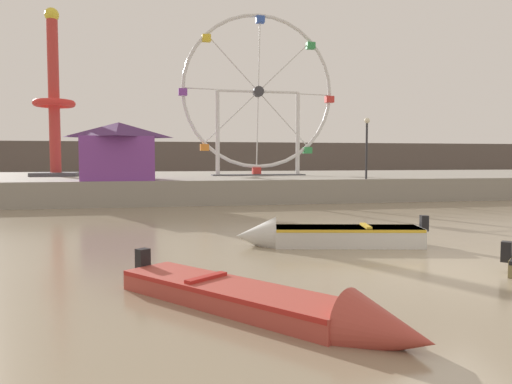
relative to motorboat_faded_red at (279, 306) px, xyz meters
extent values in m
plane|color=gray|center=(4.49, 2.32, -0.20)|extent=(240.00, 240.00, 0.00)
cube|color=gray|center=(4.49, 28.19, 0.46)|extent=(110.00, 19.36, 1.32)
cube|color=#564C47|center=(4.49, 52.74, 2.00)|extent=(140.00, 3.00, 4.40)
cube|color=black|center=(5.56, 1.99, 0.27)|extent=(0.31, 0.31, 0.44)
cube|color=#B24238|center=(-0.65, 0.81, -0.02)|extent=(3.63, 4.19, 0.36)
cube|color=#B2231E|center=(-0.65, 0.81, 0.12)|extent=(3.62, 4.16, 0.08)
cone|color=#B24238|center=(1.13, -1.42, -0.02)|extent=(1.56, 1.59, 1.00)
cube|color=black|center=(-2.11, 2.65, 0.27)|extent=(0.31, 0.31, 0.44)
cube|color=#B2231E|center=(-1.00, 1.25, 0.19)|extent=(0.80, 0.68, 0.06)
cube|color=silver|center=(3.49, 5.88, 0.07)|extent=(4.27, 2.00, 0.54)
cube|color=gold|center=(3.49, 5.88, 0.30)|extent=(4.24, 2.01, 0.08)
cone|color=silver|center=(0.94, 6.43, 0.07)|extent=(1.34, 1.32, 1.10)
cube|color=black|center=(5.60, 5.43, 0.45)|extent=(0.25, 0.28, 0.44)
cube|color=gold|center=(3.99, 5.77, 0.37)|extent=(0.36, 1.00, 0.06)
torus|color=silver|center=(5.07, 25.91, 6.77)|extent=(10.34, 0.24, 10.34)
cylinder|color=#38383D|center=(5.07, 25.91, 6.77)|extent=(0.70, 0.50, 0.70)
cylinder|color=silver|center=(7.59, 25.91, 6.71)|extent=(5.05, 0.08, 0.20)
cube|color=red|center=(10.12, 25.91, 6.37)|extent=(0.56, 0.48, 0.44)
cylinder|color=silver|center=(6.90, 25.91, 8.52)|extent=(3.71, 0.08, 3.54)
cube|color=#33934C|center=(8.72, 25.91, 9.98)|extent=(0.56, 0.48, 0.44)
cylinder|color=silver|center=(5.13, 25.91, 9.30)|extent=(0.20, 0.08, 5.05)
cube|color=#3356B7|center=(5.19, 25.91, 11.54)|extent=(0.56, 0.48, 0.44)
cylinder|color=silver|center=(3.32, 25.91, 8.60)|extent=(3.54, 0.08, 3.71)
cube|color=yellow|center=(1.58, 25.91, 10.15)|extent=(0.56, 0.48, 0.44)
cylinder|color=silver|center=(2.54, 25.91, 6.83)|extent=(5.05, 0.08, 0.20)
cube|color=purple|center=(0.02, 25.91, 6.61)|extent=(0.56, 0.48, 0.44)
cylinder|color=silver|center=(3.24, 25.91, 5.03)|extent=(3.71, 0.08, 3.54)
cube|color=orange|center=(1.41, 25.91, 3.01)|extent=(0.56, 0.48, 0.44)
cylinder|color=silver|center=(5.01, 25.91, 4.25)|extent=(0.20, 0.08, 5.05)
cube|color=red|center=(4.94, 25.91, 1.44)|extent=(0.56, 0.48, 0.44)
cylinder|color=silver|center=(6.81, 25.91, 4.94)|extent=(3.54, 0.08, 3.71)
cube|color=#33934C|center=(8.55, 25.91, 2.84)|extent=(0.56, 0.48, 0.44)
cylinder|color=silver|center=(2.29, 25.91, 3.95)|extent=(0.28, 0.28, 5.65)
cylinder|color=silver|center=(7.85, 25.91, 3.95)|extent=(0.28, 0.28, 5.65)
cylinder|color=silver|center=(5.07, 25.91, 6.77)|extent=(5.56, 0.18, 0.18)
cube|color=#4C4C51|center=(5.07, 25.91, 1.16)|extent=(6.36, 1.20, 0.08)
cylinder|color=#BC332D|center=(-8.19, 27.20, 6.14)|extent=(0.70, 0.70, 10.04)
torus|color=red|center=(-8.19, 27.20, 5.84)|extent=(2.64, 2.64, 0.44)
sphere|color=yellow|center=(-8.19, 27.20, 11.46)|extent=(0.90, 0.90, 0.90)
cube|color=#4C4C51|center=(-8.19, 27.20, 1.24)|extent=(2.80, 2.80, 0.24)
cube|color=purple|center=(-3.71, 20.35, 2.27)|extent=(3.75, 3.18, 2.30)
pyramid|color=#462156|center=(-3.71, 20.35, 3.80)|extent=(4.12, 3.50, 0.80)
cylinder|color=#2D2D33|center=(9.83, 18.92, 2.69)|extent=(0.12, 0.12, 3.13)
sphere|color=#F2EACC|center=(9.83, 18.92, 4.39)|extent=(0.32, 0.32, 0.32)
camera|label=1|loc=(-1.86, -7.36, 2.28)|focal=35.01mm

